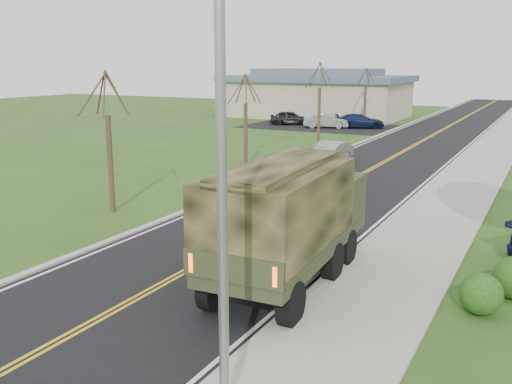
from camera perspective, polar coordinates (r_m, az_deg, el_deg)
The scene contains 17 objects.
ground at distance 14.35m, azimuth -19.96°, elevation -14.35°, with size 160.00×160.00×0.00m, color #2B4B19.
road at distance 49.73m, azimuth 16.39°, elevation 4.97°, with size 8.00×120.00×0.01m, color black.
curb_right at distance 49.07m, azimuth 21.15°, elevation 4.59°, with size 0.30×120.00×0.12m, color #9E998E.
sidewalk_right at distance 48.91m, azimuth 23.18°, elevation 4.38°, with size 3.20×120.00×0.10m, color #9E998E.
curb_left at distance 50.71m, azimuth 11.79°, elevation 5.41°, with size 0.30×120.00×0.10m, color #9E998E.
street_light at distance 9.44m, azimuth -3.96°, elevation 0.93°, with size 1.65×0.22×8.00m.
bare_tree_a at distance 25.15m, azimuth -14.43°, elevation 3.87°, with size 1.93×2.26×6.08m.
bare_tree_b at distance 34.90m, azimuth -1.05°, elevation 6.43°, with size 1.83×2.14×5.73m.
bare_tree_c at distance 45.69m, azimuth 6.33°, elevation 8.25°, with size 2.04×2.39×6.42m.
bare_tree_d at distance 57.00m, azimuth 10.85°, elevation 8.77°, with size 1.88×2.20×5.91m.
commercial_building at distance 69.38m, azimuth 6.16°, elevation 9.72°, with size 25.50×21.50×5.65m.
military_truck at distance 16.37m, azimuth 3.21°, elevation -2.20°, with size 2.96×7.59×3.72m.
suv_champagne at distance 28.96m, azimuth 5.50°, elevation 1.64°, with size 2.58×5.60×1.56m, color #9F875A.
sedan_silver at distance 36.70m, azimuth 7.33°, elevation 3.87°, with size 1.52×4.35×1.43m, color #A09FA4.
lot_car_dark at distance 59.98m, azimuth 3.45°, elevation 7.42°, with size 1.71×4.26×1.45m, color black.
lot_car_silver at distance 57.34m, azimuth 7.02°, elevation 7.10°, with size 1.54×4.41×1.45m, color #AEADB2.
lot_car_navy at distance 57.66m, azimuth 10.32°, elevation 7.00°, with size 1.98×4.87×1.41m, color #0E1936.
Camera 1 is at (9.79, -8.34, 6.38)m, focal length 40.00 mm.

